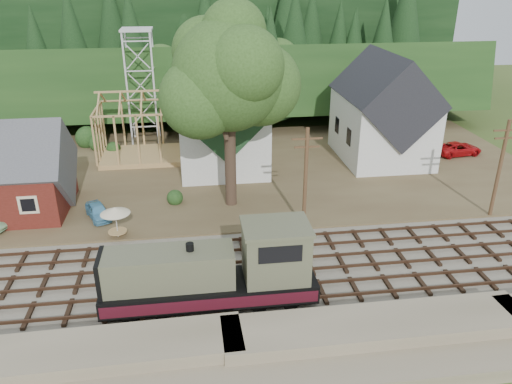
{
  "coord_description": "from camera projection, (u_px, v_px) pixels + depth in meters",
  "views": [
    {
      "loc": [
        -0.97,
        -27.13,
        17.89
      ],
      "look_at": [
        3.52,
        6.0,
        3.0
      ],
      "focal_mm": 35.0,
      "sensor_mm": 36.0,
      "label": 1
    }
  ],
  "objects": [
    {
      "name": "patio_set",
      "position": [
        115.0,
        212.0,
        35.19
      ],
      "size": [
        2.1,
        2.1,
        2.34
      ],
      "color": "silver",
      "rests_on": "village_flat"
    },
    {
      "name": "car_blue",
      "position": [
        98.0,
        211.0,
        38.47
      ],
      "size": [
        2.62,
        3.68,
        1.16
      ],
      "primitive_type": "imported",
      "rotation": [
        0.0,
        0.0,
        0.41
      ],
      "color": "#62AED3",
      "rests_on": "village_flat"
    },
    {
      "name": "timber_frame",
      "position": [
        140.0,
        130.0,
        49.8
      ],
      "size": [
        8.2,
        6.2,
        6.99
      ],
      "color": "tan",
      "rests_on": "village_flat"
    },
    {
      "name": "embankment",
      "position": [
        224.0,
        372.0,
        24.26
      ],
      "size": [
        64.0,
        5.0,
        1.6
      ],
      "primitive_type": "cube",
      "color": "#7F7259",
      "rests_on": "ground"
    },
    {
      "name": "railroad_bed",
      "position": [
        214.0,
        274.0,
        31.92
      ],
      "size": [
        64.0,
        11.0,
        0.16
      ],
      "primitive_type": "cube",
      "color": "#726B5B",
      "rests_on": "ground"
    },
    {
      "name": "lattice_tower",
      "position": [
        139.0,
        52.0,
        52.48
      ],
      "size": [
        3.2,
        3.2,
        12.12
      ],
      "color": "silver",
      "rests_on": "village_flat"
    },
    {
      "name": "farmhouse",
      "position": [
        383.0,
        114.0,
        49.38
      ],
      "size": [
        8.4,
        10.8,
        10.6
      ],
      "color": "silver",
      "rests_on": "village_flat"
    },
    {
      "name": "hillside",
      "position": [
        197.0,
        110.0,
        69.97
      ],
      "size": [
        70.0,
        28.96,
        12.74
      ],
      "primitive_type": "cube",
      "rotation": [
        -0.17,
        0.0,
        0.0
      ],
      "color": "#1E3F19",
      "rests_on": "ground"
    },
    {
      "name": "telegraph_pole_far",
      "position": [
        500.0,
        168.0,
        37.63
      ],
      "size": [
        2.2,
        0.28,
        8.0
      ],
      "color": "#4C331E",
      "rests_on": "ground"
    },
    {
      "name": "village_flat",
      "position": [
        203.0,
        171.0,
        48.18
      ],
      "size": [
        64.0,
        26.0,
        0.3
      ],
      "primitive_type": "cube",
      "color": "brown",
      "rests_on": "ground"
    },
    {
      "name": "telegraph_pole_near",
      "position": [
        305.0,
        178.0,
        35.79
      ],
      "size": [
        2.2,
        0.28,
        8.0
      ],
      "color": "#4C331E",
      "rests_on": "ground"
    },
    {
      "name": "big_tree",
      "position": [
        231.0,
        83.0,
        37.19
      ],
      "size": [
        10.9,
        8.4,
        14.7
      ],
      "color": "#38281E",
      "rests_on": "village_flat"
    },
    {
      "name": "locomotive",
      "position": [
        218.0,
        273.0,
        28.38
      ],
      "size": [
        12.04,
        3.01,
        4.81
      ],
      "color": "black",
      "rests_on": "railroad_bed"
    },
    {
      "name": "ground",
      "position": [
        214.0,
        275.0,
        31.95
      ],
      "size": [
        140.0,
        140.0,
        0.0
      ],
      "primitive_type": "plane",
      "color": "#384C1E",
      "rests_on": "ground"
    },
    {
      "name": "church",
      "position": [
        221.0,
        115.0,
        47.9
      ],
      "size": [
        8.4,
        15.17,
        13.0
      ],
      "color": "silver",
      "rests_on": "village_flat"
    },
    {
      "name": "ridge",
      "position": [
        194.0,
        86.0,
        84.46
      ],
      "size": [
        80.0,
        20.0,
        12.0
      ],
      "primitive_type": "cube",
      "color": "black",
      "rests_on": "ground"
    },
    {
      "name": "car_red",
      "position": [
        458.0,
        149.0,
        51.72
      ],
      "size": [
        5.05,
        2.82,
        1.34
      ],
      "primitive_type": "imported",
      "rotation": [
        0.0,
        0.0,
        1.7
      ],
      "color": "red",
      "rests_on": "village_flat"
    }
  ]
}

